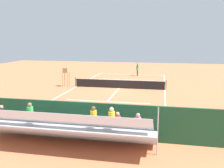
{
  "coord_description": "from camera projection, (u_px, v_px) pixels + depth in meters",
  "views": [
    {
      "loc": [
        -4.58,
        26.73,
        5.47
      ],
      "look_at": [
        0.0,
        4.0,
        1.2
      ],
      "focal_mm": 39.82,
      "sensor_mm": 36.0,
      "label": 1
    }
  ],
  "objects": [
    {
      "name": "ground_plane",
      "position": [
        119.0,
        88.0,
        27.66
      ],
      "size": [
        60.0,
        60.0,
        0.0
      ],
      "primitive_type": "plane",
      "color": "#CC7047"
    },
    {
      "name": "court_line_markings",
      "position": [
        119.0,
        88.0,
        27.69
      ],
      "size": [
        10.1,
        22.2,
        0.01
      ],
      "color": "white",
      "rests_on": "ground"
    },
    {
      "name": "backdrop_wall",
      "position": [
        77.0,
        119.0,
        13.98
      ],
      "size": [
        18.0,
        0.16,
        2.0
      ],
      "primitive_type": "cube",
      "color": "#1E4C2D",
      "rests_on": "ground"
    },
    {
      "name": "tennis_net",
      "position": [
        119.0,
        84.0,
        27.57
      ],
      "size": [
        10.3,
        0.1,
        1.07
      ],
      "color": "black",
      "rests_on": "ground"
    },
    {
      "name": "tennis_ball_near",
      "position": [
        121.0,
        77.0,
        35.62
      ],
      "size": [
        0.07,
        0.07,
        0.07
      ],
      "primitive_type": "sphere",
      "color": "#CCDB33",
      "rests_on": "ground"
    },
    {
      "name": "courtside_bench",
      "position": [
        118.0,
        125.0,
        14.33
      ],
      "size": [
        1.8,
        0.4,
        0.93
      ],
      "color": "#234C2D",
      "rests_on": "ground"
    },
    {
      "name": "tennis_player",
      "position": [
        137.0,
        69.0,
        36.67
      ],
      "size": [
        0.42,
        0.55,
        1.93
      ],
      "color": "black",
      "rests_on": "ground"
    },
    {
      "name": "equipment_bag",
      "position": [
        88.0,
        130.0,
        14.61
      ],
      "size": [
        0.9,
        0.36,
        0.36
      ],
      "primitive_type": "cube",
      "color": "black",
      "rests_on": "ground"
    },
    {
      "name": "bleacher_stand",
      "position": [
        70.0,
        129.0,
        12.62
      ],
      "size": [
        9.06,
        2.4,
        2.48
      ],
      "color": "#B2B2B7",
      "rests_on": "ground"
    },
    {
      "name": "tennis_racket",
      "position": [
        135.0,
        76.0,
        36.96
      ],
      "size": [
        0.58,
        0.4,
        0.03
      ],
      "color": "black",
      "rests_on": "ground"
    },
    {
      "name": "umpire_chair",
      "position": [
        66.0,
        75.0,
        28.45
      ],
      "size": [
        0.67,
        0.67,
        2.14
      ],
      "color": "#A88456",
      "rests_on": "ground"
    }
  ]
}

